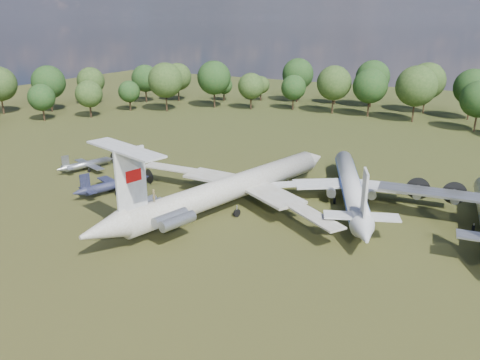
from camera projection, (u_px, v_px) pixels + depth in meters
The scene contains 6 objects.
ground at pixel (221, 196), 79.57m from camera, with size 300.00×300.00×0.00m, color #1F3913.
il62_airliner at pixel (232, 192), 73.71m from camera, with size 41.46×53.89×5.29m, color silver, non-canonical shape.
tu104_jet at pixel (351, 190), 75.96m from camera, with size 32.74×43.66×4.37m, color white, non-canonical shape.
small_prop_west at pixel (114, 187), 80.38m from camera, with size 11.52×15.71×2.30m, color #161D32, non-canonical shape.
small_prop_northwest at pixel (87, 166), 92.48m from camera, with size 9.67×13.18×1.93m, color #96999D, non-canonical shape.
person_on_il62 at pixel (154, 195), 62.47m from camera, with size 0.65×0.42×1.77m, color olive.
Camera 1 is at (38.43, -63.66, 28.63)m, focal length 35.00 mm.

